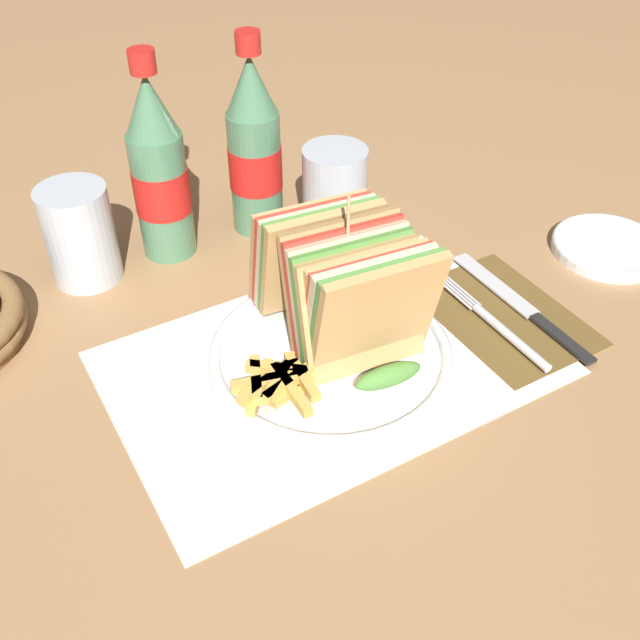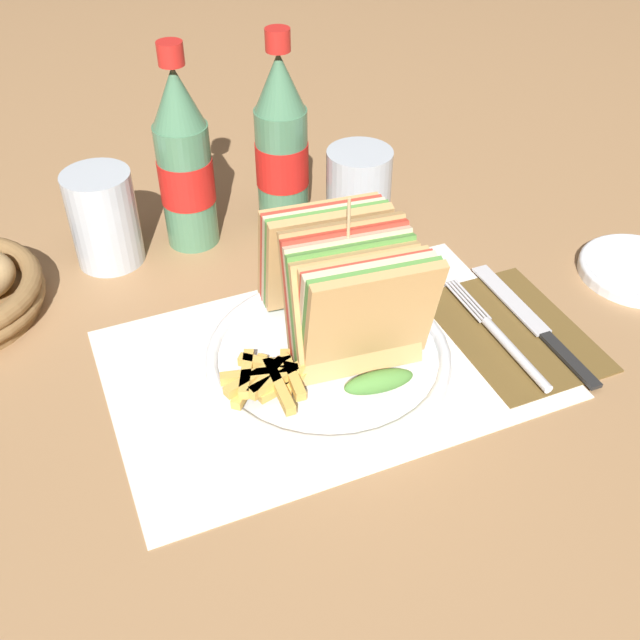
# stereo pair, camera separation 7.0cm
# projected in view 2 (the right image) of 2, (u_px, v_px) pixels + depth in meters

# --- Properties ---
(ground_plane) EXTENTS (4.00, 4.00, 0.00)m
(ground_plane) POSITION_uv_depth(u_px,v_px,m) (309.00, 388.00, 0.69)
(ground_plane) COLOR #9E754C
(placemat) EXTENTS (0.41, 0.27, 0.00)m
(placemat) POSITION_uv_depth(u_px,v_px,m) (329.00, 363.00, 0.71)
(placemat) COLOR silver
(placemat) RESTS_ON ground_plane
(plate_main) EXTENTS (0.23, 0.23, 0.02)m
(plate_main) POSITION_uv_depth(u_px,v_px,m) (328.00, 357.00, 0.71)
(plate_main) COLOR white
(plate_main) RESTS_ON ground_plane
(club_sandwich) EXTENTS (0.13, 0.19, 0.16)m
(club_sandwich) POSITION_uv_depth(u_px,v_px,m) (345.00, 289.00, 0.68)
(club_sandwich) COLOR tan
(club_sandwich) RESTS_ON plate_main
(fries_pile) EXTENTS (0.09, 0.08, 0.02)m
(fries_pile) POSITION_uv_depth(u_px,v_px,m) (270.00, 377.00, 0.65)
(fries_pile) COLOR gold
(fries_pile) RESTS_ON plate_main
(napkin) EXTENTS (0.13, 0.18, 0.00)m
(napkin) POSITION_uv_depth(u_px,v_px,m) (513.00, 330.00, 0.75)
(napkin) COLOR brown
(napkin) RESTS_ON ground_plane
(fork) EXTENTS (0.02, 0.18, 0.01)m
(fork) POSITION_uv_depth(u_px,v_px,m) (505.00, 342.00, 0.72)
(fork) COLOR silver
(fork) RESTS_ON napkin
(knife) EXTENTS (0.02, 0.20, 0.00)m
(knife) POSITION_uv_depth(u_px,v_px,m) (534.00, 323.00, 0.75)
(knife) COLOR black
(knife) RESTS_ON napkin
(coke_bottle_near) EXTENTS (0.06, 0.06, 0.23)m
(coke_bottle_near) POSITION_uv_depth(u_px,v_px,m) (185.00, 163.00, 0.81)
(coke_bottle_near) COLOR #4C7F5B
(coke_bottle_near) RESTS_ON ground_plane
(coke_bottle_far) EXTENTS (0.06, 0.06, 0.23)m
(coke_bottle_far) POSITION_uv_depth(u_px,v_px,m) (282.00, 147.00, 0.84)
(coke_bottle_far) COLOR #4C7F5B
(coke_bottle_far) RESTS_ON ground_plane
(glass_near) EXTENTS (0.07, 0.07, 0.11)m
(glass_near) POSITION_uv_depth(u_px,v_px,m) (358.00, 200.00, 0.85)
(glass_near) COLOR silver
(glass_near) RESTS_ON ground_plane
(glass_far) EXTENTS (0.07, 0.07, 0.11)m
(glass_far) POSITION_uv_depth(u_px,v_px,m) (105.00, 224.00, 0.82)
(glass_far) COLOR silver
(glass_far) RESTS_ON ground_plane
(side_saucer) EXTENTS (0.13, 0.13, 0.01)m
(side_saucer) POSITION_uv_depth(u_px,v_px,m) (638.00, 269.00, 0.82)
(side_saucer) COLOR white
(side_saucer) RESTS_ON ground_plane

